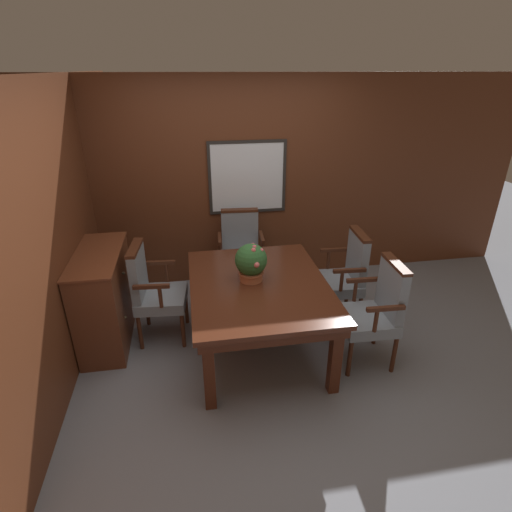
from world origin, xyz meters
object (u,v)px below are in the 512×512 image
(potted_plant, at_px, (251,262))
(chair_right_near, at_px, (376,308))
(chair_head_far, at_px, (241,249))
(sideboard_cabinet, at_px, (105,297))
(chair_right_far, at_px, (345,273))
(chair_left_far, at_px, (153,289))
(dining_table, at_px, (259,292))

(potted_plant, bearing_deg, chair_right_near, -20.95)
(chair_head_far, height_order, potted_plant, potted_plant)
(chair_head_far, distance_m, chair_right_near, 1.80)
(potted_plant, bearing_deg, sideboard_cabinet, 166.29)
(chair_head_far, height_order, chair_right_near, same)
(chair_head_far, relative_size, potted_plant, 2.78)
(chair_right_far, distance_m, potted_plant, 1.13)
(chair_right_far, bearing_deg, chair_head_far, -125.49)
(chair_left_far, height_order, sideboard_cabinet, chair_left_far)
(dining_table, xyz_separation_m, chair_right_far, (0.97, 0.35, -0.08))
(dining_table, xyz_separation_m, chair_head_far, (-0.01, 1.15, -0.08))
(dining_table, bearing_deg, potted_plant, 130.19)
(chair_head_far, bearing_deg, chair_right_far, -35.22)
(chair_left_far, bearing_deg, chair_right_near, -104.30)
(chair_left_far, distance_m, potted_plant, 1.03)
(chair_left_far, bearing_deg, chair_head_far, -45.74)
(potted_plant, bearing_deg, chair_right_far, 15.19)
(chair_right_near, relative_size, potted_plant, 2.78)
(chair_left_far, bearing_deg, potted_plant, -102.51)
(chair_right_near, distance_m, sideboard_cabinet, 2.56)
(chair_right_far, bearing_deg, chair_right_near, 6.33)
(chair_left_far, relative_size, chair_head_far, 1.00)
(chair_right_near, xyz_separation_m, potted_plant, (-1.06, 0.41, 0.35))
(chair_right_near, relative_size, sideboard_cabinet, 0.96)
(chair_left_far, height_order, chair_right_far, same)
(chair_right_far, distance_m, sideboard_cabinet, 2.42)
(dining_table, height_order, potted_plant, potted_plant)
(chair_left_far, height_order, chair_right_near, same)
(chair_right_near, height_order, potted_plant, potted_plant)
(dining_table, distance_m, chair_head_far, 1.16)
(chair_right_far, height_order, chair_right_near, same)
(chair_left_far, distance_m, chair_head_far, 1.25)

